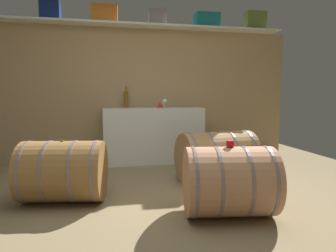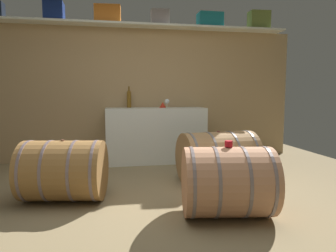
% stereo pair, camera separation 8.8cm
% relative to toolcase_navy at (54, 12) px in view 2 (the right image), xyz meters
% --- Properties ---
extents(ground_plane, '(6.69, 8.00, 0.02)m').
position_rel_toolcase_navy_xyz_m(ground_plane, '(1.25, -1.65, -2.37)').
color(ground_plane, '#887552').
extents(back_wall_panel, '(5.49, 0.10, 2.19)m').
position_rel_toolcase_navy_xyz_m(back_wall_panel, '(1.25, 0.15, -1.27)').
color(back_wall_panel, tan).
rests_on(back_wall_panel, ground).
extents(high_shelf_board, '(5.05, 0.40, 0.03)m').
position_rel_toolcase_navy_xyz_m(high_shelf_board, '(1.25, 0.00, -0.16)').
color(high_shelf_board, white).
rests_on(high_shelf_board, back_wall_panel).
extents(toolcase_navy, '(0.29, 0.30, 0.28)m').
position_rel_toolcase_navy_xyz_m(toolcase_navy, '(0.00, 0.00, 0.00)').
color(toolcase_navy, navy).
rests_on(toolcase_navy, high_shelf_board).
extents(toolcase_orange, '(0.42, 0.24, 0.28)m').
position_rel_toolcase_navy_xyz_m(toolcase_orange, '(0.80, 0.00, -0.00)').
color(toolcase_orange, orange).
rests_on(toolcase_orange, high_shelf_board).
extents(toolcase_grey, '(0.29, 0.23, 0.24)m').
position_rel_toolcase_navy_xyz_m(toolcase_grey, '(1.64, 0.00, -0.02)').
color(toolcase_grey, gray).
rests_on(toolcase_grey, high_shelf_board).
extents(toolcase_teal, '(0.41, 0.26, 0.24)m').
position_rel_toolcase_navy_xyz_m(toolcase_teal, '(2.49, 0.00, -0.02)').
color(toolcase_teal, '#1A7680').
rests_on(toolcase_teal, high_shelf_board).
extents(toolcase_olive, '(0.36, 0.24, 0.31)m').
position_rel_toolcase_navy_xyz_m(toolcase_olive, '(3.38, 0.00, 0.01)').
color(toolcase_olive, olive).
rests_on(toolcase_olive, high_shelf_board).
extents(work_cabinet, '(1.60, 0.53, 0.89)m').
position_rel_toolcase_navy_xyz_m(work_cabinet, '(1.54, -0.17, -1.92)').
color(work_cabinet, white).
rests_on(work_cabinet, ground).
extents(wine_bottle_amber, '(0.07, 0.07, 0.35)m').
position_rel_toolcase_navy_xyz_m(wine_bottle_amber, '(1.12, -0.01, -1.32)').
color(wine_bottle_amber, brown).
rests_on(wine_bottle_amber, work_cabinet).
extents(wine_glass, '(0.08, 0.08, 0.15)m').
position_rel_toolcase_navy_xyz_m(wine_glass, '(1.69, -0.35, -1.37)').
color(wine_glass, white).
rests_on(wine_glass, work_cabinet).
extents(red_funnel, '(0.11, 0.11, 0.09)m').
position_rel_toolcase_navy_xyz_m(red_funnel, '(1.67, -0.11, -1.43)').
color(red_funnel, red).
rests_on(red_funnel, work_cabinet).
extents(wine_barrel_near, '(0.88, 0.74, 0.65)m').
position_rel_toolcase_navy_xyz_m(wine_barrel_near, '(1.86, -2.50, -2.04)').
color(wine_barrel_near, tan).
rests_on(wine_barrel_near, ground).
extents(wine_barrel_far, '(0.91, 0.75, 0.64)m').
position_rel_toolcase_navy_xyz_m(wine_barrel_far, '(0.34, -1.80, -2.04)').
color(wine_barrel_far, olive).
rests_on(wine_barrel_far, ground).
extents(wine_barrel_flank, '(0.99, 0.73, 0.65)m').
position_rel_toolcase_navy_xyz_m(wine_barrel_flank, '(2.14, -1.46, -2.04)').
color(wine_barrel_flank, '#A2784B').
rests_on(wine_barrel_flank, ground).
extents(tasting_cup, '(0.07, 0.07, 0.05)m').
position_rel_toolcase_navy_xyz_m(tasting_cup, '(1.86, -2.50, -1.69)').
color(tasting_cup, red).
rests_on(tasting_cup, wine_barrel_near).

